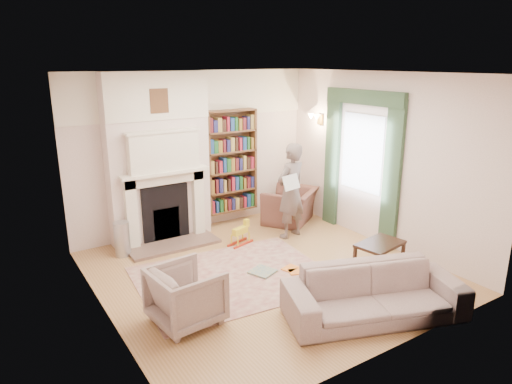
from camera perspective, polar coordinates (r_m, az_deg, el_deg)
floor at (r=6.73m, az=1.17°, el=-9.95°), size 4.50×4.50×0.00m
ceiling at (r=6.04m, az=1.32°, el=14.63°), size 4.50×4.50×0.00m
wall_back at (r=8.16m, az=-7.64°, el=4.99°), size 4.50×0.00×4.50m
wall_front at (r=4.63m, az=17.00°, el=-4.29°), size 4.50×0.00×4.50m
wall_left at (r=5.37m, az=-19.13°, el=-1.68°), size 0.00×4.50×4.50m
wall_right at (r=7.69m, az=15.32°, el=3.88°), size 0.00×4.50×4.50m
fireplace at (r=7.69m, az=-12.06°, el=4.00°), size 1.70×0.58×2.80m
bookcase at (r=8.38m, az=-3.18°, el=3.84°), size 1.00×0.24×1.85m
window at (r=7.94m, az=13.15°, el=4.77°), size 0.02×0.90×1.30m
curtain_left at (r=7.51m, az=16.64°, el=1.91°), size 0.07×0.32×2.40m
curtain_right at (r=8.46m, az=9.50°, el=3.93°), size 0.07×0.32×2.40m
pelmet at (r=7.78m, az=13.35°, el=11.46°), size 0.09×1.70×0.24m
wall_sconce at (r=8.53m, az=7.04°, el=8.90°), size 0.20×0.24×0.24m
rug at (r=6.57m, az=-2.83°, el=-10.57°), size 2.78×2.23×0.01m
armchair_reading at (r=8.63m, az=4.30°, el=-1.72°), size 1.28×1.25×0.63m
armchair_left at (r=5.47m, az=-8.74°, el=-12.65°), size 0.83×0.81×0.69m
sofa at (r=5.70m, az=14.58°, el=-12.18°), size 2.26×1.49×0.61m
man_reading at (r=7.77m, az=4.38°, el=0.14°), size 0.67×0.51×1.65m
newspaper at (r=7.47m, az=4.42°, el=1.22°), size 0.37×0.17×0.24m
coffee_table at (r=6.88m, az=15.12°, el=-7.87°), size 0.77×0.57×0.45m
paraffin_heater at (r=7.45m, az=-16.39°, el=-5.66°), size 0.31×0.31×0.55m
rocking_horse at (r=7.58m, az=-1.99°, el=-5.18°), size 0.49×0.31×0.41m
board_game at (r=6.67m, az=0.83°, el=-9.92°), size 0.42×0.42×0.03m
game_box_lid at (r=6.18m, az=-5.51°, el=-12.16°), size 0.33×0.23×0.05m
comic_annuals at (r=6.60m, az=4.70°, el=-10.37°), size 0.64×0.76×0.02m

